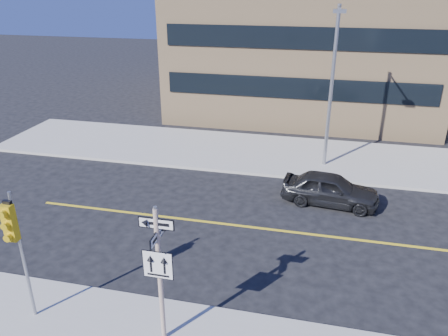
% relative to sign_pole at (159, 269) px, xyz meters
% --- Properties ---
extents(ground, '(120.00, 120.00, 0.00)m').
position_rel_sign_pole_xyz_m(ground, '(0.00, 2.51, -2.44)').
color(ground, black).
rests_on(ground, ground).
extents(sign_pole, '(0.92, 0.92, 4.06)m').
position_rel_sign_pole_xyz_m(sign_pole, '(0.00, 0.00, 0.00)').
color(sign_pole, white).
rests_on(sign_pole, near_sidewalk).
extents(traffic_signal, '(0.32, 0.45, 4.00)m').
position_rel_sign_pole_xyz_m(traffic_signal, '(-4.00, -0.15, 0.59)').
color(traffic_signal, gray).
rests_on(traffic_signal, near_sidewalk).
extents(parked_car_a, '(2.15, 4.35, 1.43)m').
position_rel_sign_pole_xyz_m(parked_car_a, '(4.32, 9.31, -1.72)').
color(parked_car_a, black).
rests_on(parked_car_a, ground).
extents(streetlight_a, '(0.55, 2.25, 8.00)m').
position_rel_sign_pole_xyz_m(streetlight_a, '(4.00, 13.27, 2.32)').
color(streetlight_a, gray).
rests_on(streetlight_a, far_sidewalk).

